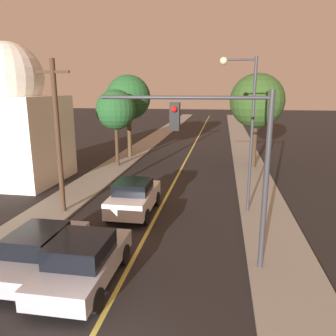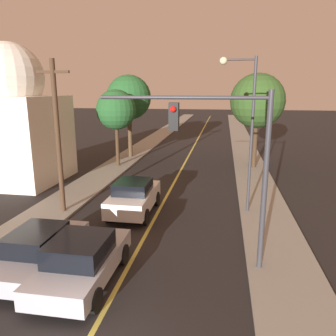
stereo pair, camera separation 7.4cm
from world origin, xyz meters
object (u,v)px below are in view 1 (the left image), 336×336
(car_near_lane_front, at_px, (83,260))
(domed_building_left, at_px, (14,121))
(car_near_lane_second, at_px, (134,197))
(streetlamp_right, at_px, (245,116))
(utility_pole_left, at_px, (58,135))
(traffic_signal_mast, at_px, (226,149))
(tree_right_near, at_px, (257,101))
(tree_left_near, at_px, (116,110))
(car_outer_lane_front, at_px, (40,249))
(tree_left_far, at_px, (128,98))

(car_near_lane_front, distance_m, domed_building_left, 14.65)
(car_near_lane_second, bearing_deg, domed_building_left, 153.73)
(streetlamp_right, height_order, utility_pole_left, streetlamp_right)
(traffic_signal_mast, height_order, streetlamp_right, streetlamp_right)
(car_near_lane_front, height_order, tree_right_near, tree_right_near)
(tree_left_near, height_order, domed_building_left, domed_building_left)
(traffic_signal_mast, xyz_separation_m, domed_building_left, (-13.69, 9.07, -0.18))
(tree_left_near, distance_m, tree_right_near, 10.89)
(traffic_signal_mast, distance_m, tree_left_near, 16.51)
(car_outer_lane_front, height_order, tree_left_near, tree_left_near)
(streetlamp_right, relative_size, tree_left_near, 1.24)
(car_near_lane_second, distance_m, streetlamp_right, 6.67)
(tree_left_near, height_order, tree_left_far, tree_left_far)
(streetlamp_right, relative_size, utility_pole_left, 1.01)
(tree_left_far, relative_size, tree_right_near, 1.01)
(tree_right_near, bearing_deg, tree_left_far, 167.14)
(traffic_signal_mast, xyz_separation_m, streetlamp_right, (0.91, 5.46, 0.63))
(utility_pole_left, bearing_deg, car_near_lane_second, 7.93)
(car_near_lane_front, xyz_separation_m, tree_right_near, (6.76, 17.24, 4.43))
(tree_left_near, xyz_separation_m, domed_building_left, (-5.31, -5.16, -0.49))
(car_near_lane_second, xyz_separation_m, tree_right_near, (6.76, 11.04, 4.36))
(streetlamp_right, bearing_deg, tree_right_near, 81.46)
(tree_left_far, bearing_deg, tree_right_near, -12.86)
(tree_left_near, relative_size, tree_left_far, 0.83)
(tree_left_far, bearing_deg, domed_building_left, -120.68)
(tree_left_near, bearing_deg, domed_building_left, -135.84)
(domed_building_left, bearing_deg, car_near_lane_front, -49.17)
(utility_pole_left, bearing_deg, traffic_signal_mast, -26.55)
(streetlamp_right, distance_m, tree_right_near, 10.15)
(streetlamp_right, distance_m, tree_left_far, 15.60)
(car_outer_lane_front, relative_size, tree_right_near, 0.62)
(streetlamp_right, bearing_deg, utility_pole_left, -170.32)
(domed_building_left, bearing_deg, tree_left_far, 59.32)
(domed_building_left, bearing_deg, car_near_lane_second, -26.27)
(car_near_lane_front, xyz_separation_m, utility_pole_left, (-3.57, 5.70, 3.15))
(utility_pole_left, bearing_deg, car_outer_lane_front, -71.18)
(car_near_lane_second, height_order, traffic_signal_mast, traffic_signal_mast)
(streetlamp_right, height_order, tree_left_far, streetlamp_right)
(utility_pole_left, bearing_deg, streetlamp_right, 9.68)
(tree_left_far, height_order, domed_building_left, domed_building_left)
(car_near_lane_second, bearing_deg, tree_left_far, 106.74)
(car_near_lane_front, distance_m, car_near_lane_second, 6.20)
(car_near_lane_front, bearing_deg, tree_left_near, 104.16)
(traffic_signal_mast, xyz_separation_m, tree_right_near, (2.41, 15.49, 1.01))
(utility_pole_left, bearing_deg, car_near_lane_front, -57.95)
(car_near_lane_front, relative_size, streetlamp_right, 0.58)
(domed_building_left, bearing_deg, streetlamp_right, -13.87)
(streetlamp_right, bearing_deg, car_outer_lane_front, -136.73)
(car_outer_lane_front, xyz_separation_m, tree_left_near, (-2.22, 15.42, 3.79))
(traffic_signal_mast, bearing_deg, tree_left_near, 120.49)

